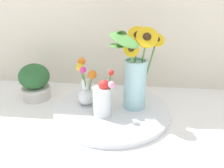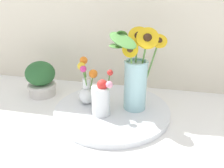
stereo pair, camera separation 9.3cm
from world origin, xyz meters
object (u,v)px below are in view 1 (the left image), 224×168
vase_small_center (103,99)px  vase_bulb_right (86,89)px  mason_jar_sunflowers (135,74)px  potted_plant (35,82)px  serving_tray (112,110)px

vase_small_center → vase_bulb_right: size_ratio=0.90×
vase_small_center → vase_bulb_right: vase_bulb_right is taller
vase_bulb_right → mason_jar_sunflowers: bearing=0.1°
vase_bulb_right → vase_small_center: bearing=-42.5°
vase_bulb_right → potted_plant: bearing=163.7°
mason_jar_sunflowers → serving_tray: bearing=-167.8°
serving_tray → potted_plant: potted_plant is taller
vase_bulb_right → serving_tray: bearing=-9.6°
mason_jar_sunflowers → potted_plant: mason_jar_sunflowers is taller
vase_small_center → potted_plant: (-0.36, 0.16, -0.01)m
vase_small_center → potted_plant: 0.40m
vase_bulb_right → potted_plant: 0.29m
serving_tray → vase_small_center: vase_small_center is taller
vase_small_center → mason_jar_sunflowers: bearing=32.8°
serving_tray → vase_small_center: 0.11m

